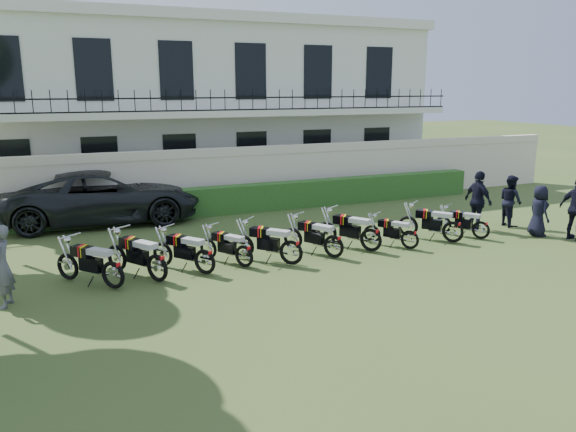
% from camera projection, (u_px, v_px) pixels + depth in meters
% --- Properties ---
extents(ground, '(100.00, 100.00, 0.00)m').
position_uv_depth(ground, '(327.00, 270.00, 14.14)').
color(ground, '#365020').
rests_on(ground, ground).
extents(perimeter_wall, '(30.00, 0.35, 2.30)m').
position_uv_depth(perimeter_wall, '(232.00, 178.00, 21.06)').
color(perimeter_wall, beige).
rests_on(perimeter_wall, ground).
extents(hedge, '(18.00, 0.60, 1.00)m').
position_uv_depth(hedge, '(264.00, 197.00, 20.87)').
color(hedge, '#1C4C1B').
rests_on(hedge, ground).
extents(building, '(20.40, 9.60, 7.40)m').
position_uv_depth(building, '(192.00, 104.00, 25.84)').
color(building, silver).
rests_on(building, ground).
extents(motorcycle_0, '(1.43, 1.59, 1.11)m').
position_uv_depth(motorcycle_0, '(113.00, 268.00, 12.65)').
color(motorcycle_0, black).
rests_on(motorcycle_0, ground).
extents(motorcycle_1, '(1.23, 1.82, 1.15)m').
position_uv_depth(motorcycle_1, '(157.00, 261.00, 13.10)').
color(motorcycle_1, black).
rests_on(motorcycle_1, ground).
extents(motorcycle_2, '(1.28, 1.62, 1.07)m').
position_uv_depth(motorcycle_2, '(205.00, 256.00, 13.64)').
color(motorcycle_2, black).
rests_on(motorcycle_2, ground).
extents(motorcycle_3, '(1.04, 1.56, 0.98)m').
position_uv_depth(motorcycle_3, '(244.00, 251.00, 14.20)').
color(motorcycle_3, black).
rests_on(motorcycle_3, ground).
extents(motorcycle_4, '(1.48, 1.55, 1.12)m').
position_uv_depth(motorcycle_4, '(291.00, 246.00, 14.36)').
color(motorcycle_4, black).
rests_on(motorcycle_4, ground).
extents(motorcycle_5, '(1.09, 1.73, 1.07)m').
position_uv_depth(motorcycle_5, '(334.00, 241.00, 14.96)').
color(motorcycle_5, black).
rests_on(motorcycle_5, ground).
extents(motorcycle_6, '(1.22, 1.79, 1.13)m').
position_uv_depth(motorcycle_6, '(371.00, 234.00, 15.52)').
color(motorcycle_6, black).
rests_on(motorcycle_6, ground).
extents(motorcycle_7, '(1.04, 1.45, 0.93)m').
position_uv_depth(motorcycle_7, '(410.00, 235.00, 15.79)').
color(motorcycle_7, black).
rests_on(motorcycle_7, ground).
extents(motorcycle_8, '(1.26, 1.68, 1.09)m').
position_uv_depth(motorcycle_8, '(453.00, 227.00, 16.42)').
color(motorcycle_8, black).
rests_on(motorcycle_8, ground).
extents(motorcycle_9, '(0.98, 1.50, 0.94)m').
position_uv_depth(motorcycle_9, '(481.00, 226.00, 16.84)').
color(motorcycle_9, black).
rests_on(motorcycle_9, ground).
extents(suv, '(6.50, 3.23, 1.77)m').
position_uv_depth(suv, '(103.00, 197.00, 18.91)').
color(suv, black).
rests_on(suv, ground).
extents(inspector, '(0.58, 0.73, 1.76)m').
position_uv_depth(inspector, '(2.00, 266.00, 11.61)').
color(inspector, slate).
rests_on(inspector, ground).
extents(officer_3, '(0.65, 0.86, 1.58)m').
position_uv_depth(officer_3, '(539.00, 211.00, 17.20)').
color(officer_3, black).
rests_on(officer_3, ground).
extents(officer_4, '(0.77, 0.92, 1.70)m').
position_uv_depth(officer_4, '(510.00, 201.00, 18.44)').
color(officer_4, black).
rests_on(officer_4, ground).
extents(officer_5, '(0.49, 1.13, 1.92)m').
position_uv_depth(officer_5, '(478.00, 201.00, 17.84)').
color(officer_5, black).
rests_on(officer_5, ground).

